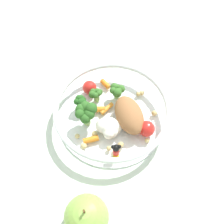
{
  "coord_description": "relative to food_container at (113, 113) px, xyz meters",
  "views": [
    {
      "loc": [
        -0.29,
        -0.05,
        0.48
      ],
      "look_at": [
        -0.01,
        -0.01,
        0.03
      ],
      "focal_mm": 42.09,
      "sensor_mm": 36.0,
      "label": 1
    }
  ],
  "objects": [
    {
      "name": "food_container",
      "position": [
        0.0,
        0.0,
        0.0
      ],
      "size": [
        0.24,
        0.24,
        0.07
      ],
      "color": "white",
      "rests_on": "ground_plane"
    },
    {
      "name": "ground_plane",
      "position": [
        0.01,
        0.01,
        -0.03
      ],
      "size": [
        2.4,
        2.4,
        0.0
      ],
      "primitive_type": "plane",
      "color": "silver"
    },
    {
      "name": "loose_apple",
      "position": [
        -0.21,
        0.01,
        0.01
      ],
      "size": [
        0.07,
        0.07,
        0.08
      ],
      "color": "#8CB74C",
      "rests_on": "ground_plane"
    }
  ]
}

